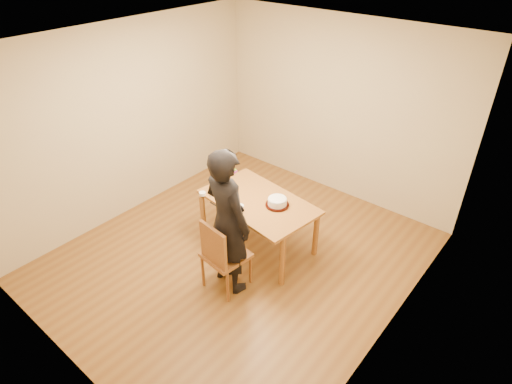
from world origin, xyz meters
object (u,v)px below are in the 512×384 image
Objects in this scene: cake_plate at (277,205)px; person at (227,222)px; dining_table at (259,202)px; cake at (277,202)px; dining_chair at (226,255)px.

cake_plate is 0.16× the size of person.
cake reaches higher than dining_table.
dining_chair is 0.90m from cake_plate.
cake_plate is at bearing 0.00° from cake.
dining_table is at bearing 107.82° from dining_chair.
person reaches higher than cake.
cake_plate is (0.10, 0.83, 0.31)m from dining_chair.
dining_chair is (0.15, -0.78, -0.28)m from dining_table.
cake_plate is at bearing 21.24° from dining_table.
person reaches higher than dining_chair.
cake_plate is 0.05m from cake.
dining_table is 6.24× the size of cake.
cake_plate is 1.25× the size of cake.
dining_table is 3.13× the size of dining_chair.
person is (0.15, -0.73, 0.17)m from dining_table.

